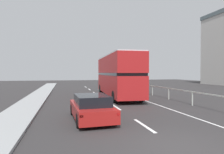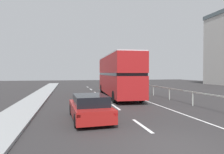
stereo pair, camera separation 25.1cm
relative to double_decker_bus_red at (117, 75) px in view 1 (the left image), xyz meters
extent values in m
cube|color=#2D2B2B|center=(-1.69, -13.94, -2.33)|extent=(73.80, 120.00, 0.10)
cube|color=silver|center=(-1.69, -11.16, -2.27)|extent=(0.16, 2.47, 0.01)
cube|color=silver|center=(-1.69, -5.98, -2.27)|extent=(0.16, 2.47, 0.01)
cube|color=silver|center=(-1.69, -0.79, -2.27)|extent=(0.16, 2.47, 0.01)
cube|color=silver|center=(-1.69, 4.39, -2.27)|extent=(0.16, 2.47, 0.01)
cube|color=silver|center=(-1.69, 9.57, -2.27)|extent=(0.16, 2.47, 0.01)
cube|color=silver|center=(-1.69, 14.76, -2.27)|extent=(0.16, 2.47, 0.01)
cube|color=silver|center=(1.67, -4.94, -2.27)|extent=(0.12, 46.00, 0.01)
cube|color=#B2BAB0|center=(4.10, -4.94, -1.24)|extent=(0.08, 42.00, 0.08)
cylinder|color=#B2BAB0|center=(4.10, -6.69, -1.76)|extent=(0.10, 0.10, 1.03)
cylinder|color=#B2BAB0|center=(4.10, -3.19, -1.76)|extent=(0.10, 0.10, 1.03)
cylinder|color=#B2BAB0|center=(4.10, 0.31, -1.76)|extent=(0.10, 0.10, 1.03)
cylinder|color=#B2BAB0|center=(4.10, 3.81, -1.76)|extent=(0.10, 0.10, 1.03)
cylinder|color=#B2BAB0|center=(4.10, 7.31, -1.76)|extent=(0.10, 0.10, 1.03)
cylinder|color=#B2BAB0|center=(4.10, 10.81, -1.76)|extent=(0.10, 0.10, 1.03)
cylinder|color=#B2BAB0|center=(4.10, 14.31, -1.76)|extent=(0.10, 0.10, 1.03)
cube|color=#AB1B1D|center=(0.00, -0.01, -0.99)|extent=(2.99, 11.43, 1.88)
cube|color=black|center=(0.00, -0.01, 0.07)|extent=(2.99, 10.97, 0.24)
cube|color=#AB1B1D|center=(0.00, -0.01, 1.03)|extent=(2.99, 11.43, 1.68)
cube|color=silver|center=(0.00, -0.01, 1.92)|extent=(2.93, 11.20, 0.10)
cube|color=black|center=(0.25, 5.63, -0.89)|extent=(2.24, 0.14, 1.31)
cube|color=yellow|center=(0.25, 5.63, 1.45)|extent=(1.49, 0.11, 0.28)
cylinder|color=black|center=(-0.95, 4.30, -1.78)|extent=(0.32, 1.01, 1.00)
cylinder|color=black|center=(1.33, 4.20, -1.78)|extent=(0.32, 1.01, 1.00)
cylinder|color=black|center=(-1.32, -4.02, -1.78)|extent=(0.32, 1.01, 1.00)
cylinder|color=black|center=(0.96, -4.12, -1.78)|extent=(0.32, 1.01, 1.00)
cube|color=maroon|center=(-3.96, -9.37, -1.78)|extent=(2.06, 4.36, 0.63)
cube|color=black|center=(-3.95, -9.58, -1.21)|extent=(1.74, 2.43, 0.51)
cube|color=red|center=(-4.66, -11.51, -1.62)|extent=(0.16, 0.07, 0.12)
cube|color=red|center=(-3.03, -11.42, -1.62)|extent=(0.16, 0.07, 0.12)
cylinder|color=black|center=(-4.87, -7.98, -1.96)|extent=(0.23, 0.65, 0.64)
cylinder|color=black|center=(-3.20, -7.89, -1.96)|extent=(0.23, 0.65, 0.64)
cylinder|color=black|center=(-4.72, -10.84, -1.96)|extent=(0.23, 0.65, 0.64)
cylinder|color=black|center=(-3.04, -10.75, -1.96)|extent=(0.23, 0.65, 0.64)
camera|label=1|loc=(-5.36, -19.87, 0.22)|focal=31.94mm
camera|label=2|loc=(-5.11, -19.93, 0.22)|focal=31.94mm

